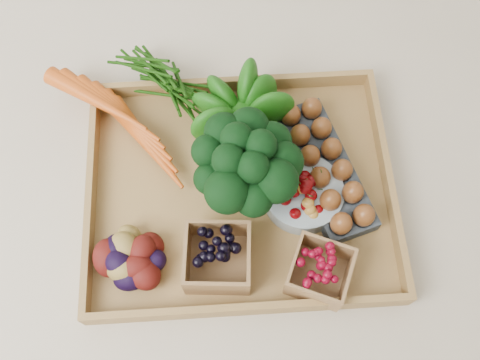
{
  "coord_description": "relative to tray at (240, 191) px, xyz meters",
  "views": [
    {
      "loc": [
        -0.02,
        -0.37,
        0.92
      ],
      "look_at": [
        0.0,
        0.0,
        0.06
      ],
      "focal_mm": 40.0,
      "sensor_mm": 36.0,
      "label": 1
    }
  ],
  "objects": [
    {
      "name": "carrots",
      "position": [
        -0.2,
        0.13,
        0.04
      ],
      "size": [
        0.24,
        0.17,
        0.06
      ],
      "primitive_type": null,
      "color": "#C94F13",
      "rests_on": "tray"
    },
    {
      "name": "tray",
      "position": [
        0.0,
        0.0,
        0.0
      ],
      "size": [
        0.55,
        0.45,
        0.01
      ],
      "primitive_type": "cube",
      "color": "#A37C44",
      "rests_on": "ground"
    },
    {
      "name": "punnet_raspberry",
      "position": [
        0.12,
        -0.17,
        0.04
      ],
      "size": [
        0.13,
        0.13,
        0.07
      ],
      "primitive_type": "cube",
      "rotation": [
        0.0,
        0.0,
        -0.4
      ],
      "color": "maroon",
      "rests_on": "tray"
    },
    {
      "name": "cherry_bowl",
      "position": [
        0.11,
        -0.02,
        0.03
      ],
      "size": [
        0.14,
        0.14,
        0.04
      ],
      "primitive_type": "cylinder",
      "color": "#8C9EA5",
      "rests_on": "tray"
    },
    {
      "name": "lettuce",
      "position": [
        0.01,
        0.12,
        0.07
      ],
      "size": [
        0.13,
        0.13,
        0.13
      ],
      "primitive_type": "sphere",
      "color": "#14460B",
      "rests_on": "tray"
    },
    {
      "name": "ground",
      "position": [
        0.0,
        0.0,
        -0.01
      ],
      "size": [
        4.0,
        4.0,
        0.0
      ],
      "primitive_type": "plane",
      "color": "beige",
      "rests_on": "ground"
    },
    {
      "name": "potatoes",
      "position": [
        -0.19,
        -0.12,
        0.05
      ],
      "size": [
        0.14,
        0.14,
        0.08
      ],
      "primitive_type": null,
      "color": "#420D0A",
      "rests_on": "tray"
    },
    {
      "name": "punnet_blackberry",
      "position": [
        -0.05,
        -0.14,
        0.05
      ],
      "size": [
        0.12,
        0.12,
        0.08
      ],
      "primitive_type": "cube",
      "rotation": [
        0.0,
        0.0,
        -0.08
      ],
      "color": "black",
      "rests_on": "tray"
    },
    {
      "name": "broccoli",
      "position": [
        0.01,
        -0.01,
        0.08
      ],
      "size": [
        0.18,
        0.18,
        0.14
      ],
      "primitive_type": null,
      "color": "black",
      "rests_on": "tray"
    },
    {
      "name": "egg_carton",
      "position": [
        0.16,
        0.02,
        0.02
      ],
      "size": [
        0.17,
        0.29,
        0.03
      ],
      "primitive_type": "cube",
      "rotation": [
        0.0,
        0.0,
        0.29
      ],
      "color": "#343A42",
      "rests_on": "tray"
    }
  ]
}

